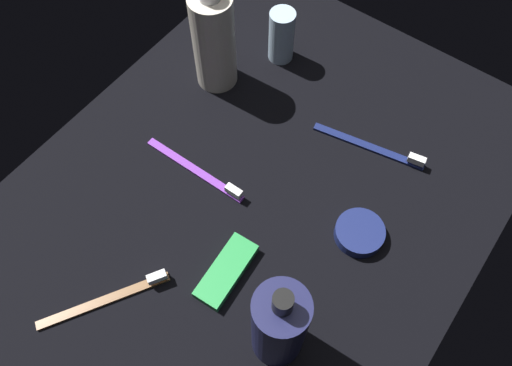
# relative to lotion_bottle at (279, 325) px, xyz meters

# --- Properties ---
(ground_plane) EXTENTS (0.84, 0.64, 0.01)m
(ground_plane) POSITION_rel_lotion_bottle_xyz_m (-0.16, -0.15, -0.09)
(ground_plane) COLOR black
(lotion_bottle) EXTENTS (0.06, 0.06, 0.19)m
(lotion_bottle) POSITION_rel_lotion_bottle_xyz_m (0.00, 0.00, 0.00)
(lotion_bottle) COLOR #1C1E48
(lotion_bottle) RESTS_ON ground_plane
(bodywash_bottle) EXTENTS (0.07, 0.07, 0.19)m
(bodywash_bottle) POSITION_rel_lotion_bottle_xyz_m (-0.30, -0.33, 0.00)
(bodywash_bottle) COLOR silver
(bodywash_bottle) RESTS_ON ground_plane
(deodorant_stick) EXTENTS (0.04, 0.04, 0.10)m
(deodorant_stick) POSITION_rel_lotion_bottle_xyz_m (-0.40, -0.28, -0.03)
(deodorant_stick) COLOR silver
(deodorant_stick) RESTS_ON ground_plane
(toothbrush_navy) EXTENTS (0.05, 0.18, 0.02)m
(toothbrush_navy) POSITION_rel_lotion_bottle_xyz_m (-0.33, -0.05, -0.08)
(toothbrush_navy) COLOR navy
(toothbrush_navy) RESTS_ON ground_plane
(toothbrush_brown) EXTENTS (0.16, 0.10, 0.02)m
(toothbrush_brown) POSITION_rel_lotion_bottle_xyz_m (0.08, -0.21, -0.08)
(toothbrush_brown) COLOR brown
(toothbrush_brown) RESTS_ON ground_plane
(toothbrush_purple) EXTENTS (0.02, 0.18, 0.02)m
(toothbrush_purple) POSITION_rel_lotion_bottle_xyz_m (-0.13, -0.24, -0.08)
(toothbrush_purple) COLOR purple
(toothbrush_purple) RESTS_ON ground_plane
(snack_bar_green) EXTENTS (0.11, 0.05, 0.01)m
(snack_bar_green) POSITION_rel_lotion_bottle_xyz_m (-0.03, -0.11, -0.07)
(snack_bar_green) COLOR green
(snack_bar_green) RESTS_ON ground_plane
(cream_tin_left) EXTENTS (0.07, 0.07, 0.02)m
(cream_tin_left) POSITION_rel_lotion_bottle_xyz_m (-0.19, 0.01, -0.07)
(cream_tin_left) COLOR navy
(cream_tin_left) RESTS_ON ground_plane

